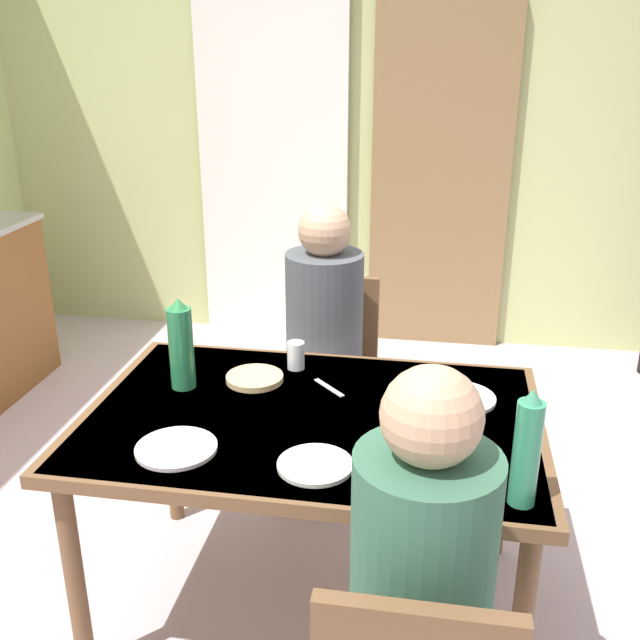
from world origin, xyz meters
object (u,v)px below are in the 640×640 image
object	(u,v)px
chair_far_diner	(329,369)
person_far_diner	(324,317)
person_near_diner	(423,557)
water_bottle_green_far	(181,346)
water_bottle_green_near	(527,451)
dining_table	(312,435)

from	to	relation	value
chair_far_diner	person_far_diner	distance (m)	0.31
person_near_diner	water_bottle_green_far	world-z (taller)	person_near_diner
person_near_diner	water_bottle_green_near	world-z (taller)	person_near_diner
chair_far_diner	water_bottle_green_near	bearing A→B (deg)	119.64
person_near_diner	water_bottle_green_far	distance (m)	1.13
person_far_diner	water_bottle_green_near	world-z (taller)	person_far_diner
dining_table	water_bottle_green_near	bearing A→B (deg)	-31.05
dining_table	chair_far_diner	world-z (taller)	chair_far_diner
water_bottle_green_near	dining_table	bearing A→B (deg)	148.95
water_bottle_green_far	person_far_diner	bearing A→B (deg)	56.31
dining_table	water_bottle_green_near	size ratio (longest dim) A/B	4.47
person_far_diner	chair_far_diner	bearing A→B (deg)	-90.00
person_far_diner	person_near_diner	bearing A→B (deg)	107.84
person_near_diner	water_bottle_green_near	bearing A→B (deg)	54.59
dining_table	water_bottle_green_far	xyz separation A→B (m)	(-0.45, 0.12, 0.21)
dining_table	water_bottle_green_near	xyz separation A→B (m)	(0.59, -0.35, 0.22)
person_near_diner	person_far_diner	distance (m)	1.42
dining_table	water_bottle_green_far	world-z (taller)	water_bottle_green_far
dining_table	water_bottle_green_far	size ratio (longest dim) A/B	4.51
dining_table	person_far_diner	xyz separation A→B (m)	(-0.08, 0.67, 0.13)
person_near_diner	water_bottle_green_near	size ratio (longest dim) A/B	2.49
person_near_diner	dining_table	bearing A→B (deg)	118.03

